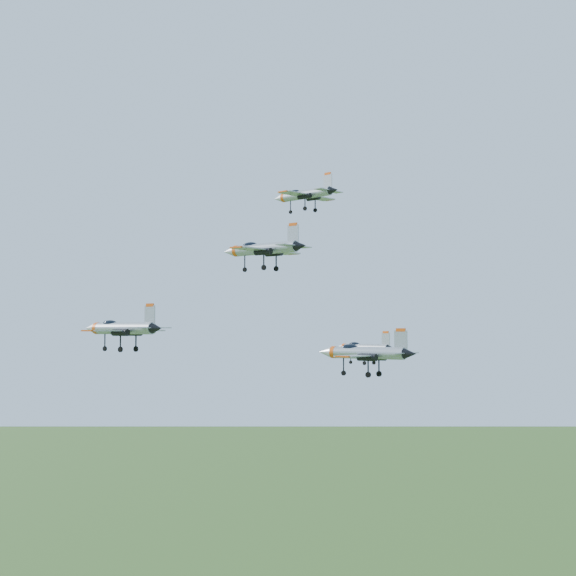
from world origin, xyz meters
The scene contains 5 objects.
jet_lead centered at (-11.78, 16.89, 142.90)m, with size 13.42×11.22×3.59m.
jet_left_high centered at (-4.62, -4.19, 132.16)m, with size 13.98×11.57×3.74m.
jet_right_high centered at (-11.13, -22.76, 121.84)m, with size 12.93×10.66×3.46m.
jet_left_low centered at (3.11, 8.84, 119.14)m, with size 10.85×9.14×2.92m.
jet_right_low centered at (14.55, -11.88, 119.19)m, with size 12.36×10.20×3.30m.
Camera 1 is at (56.24, -88.17, 121.74)m, focal length 50.00 mm.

